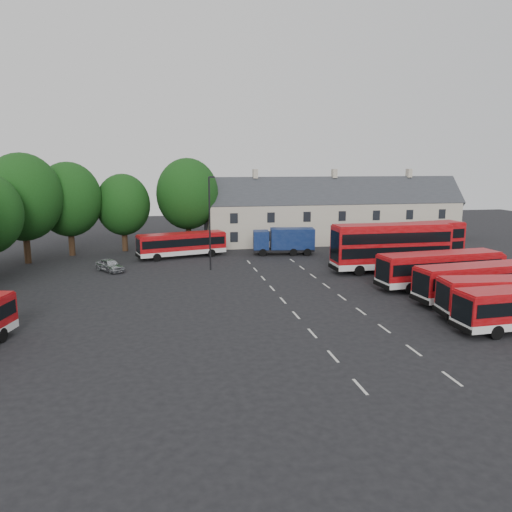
% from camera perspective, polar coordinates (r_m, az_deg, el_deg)
% --- Properties ---
extents(ground, '(140.00, 140.00, 0.00)m').
position_cam_1_polar(ground, '(38.46, 3.81, -5.88)').
color(ground, black).
rests_on(ground, ground).
extents(lane_markings, '(5.15, 33.80, 0.01)m').
position_cam_1_polar(lane_markings, '(40.97, 6.51, -4.88)').
color(lane_markings, beige).
rests_on(lane_markings, ground).
extents(treeline, '(29.92, 32.59, 12.01)m').
position_cam_1_polar(treeline, '(56.35, -22.48, 5.52)').
color(treeline, black).
rests_on(treeline, ground).
extents(terrace_houses, '(35.70, 7.13, 10.06)m').
position_cam_1_polar(terrace_houses, '(70.06, 8.81, 4.72)').
color(terrace_houses, beige).
rests_on(terrace_houses, ground).
extents(bus_row_c, '(10.93, 3.51, 3.04)m').
position_cam_1_polar(bus_row_c, '(43.16, 24.17, -2.48)').
color(bus_row_c, silver).
rests_on(bus_row_c, ground).
extents(bus_row_d, '(11.40, 3.60, 3.17)m').
position_cam_1_polar(bus_row_d, '(46.61, 20.22, -1.18)').
color(bus_row_d, silver).
rests_on(bus_row_d, ground).
extents(bus_row_e, '(10.10, 2.82, 2.83)m').
position_cam_1_polar(bus_row_e, '(48.53, 21.02, -1.04)').
color(bus_row_e, silver).
rests_on(bus_row_e, ground).
extents(bus_dd_south, '(11.90, 2.82, 4.87)m').
position_cam_1_polar(bus_dd_south, '(51.95, 15.15, 1.24)').
color(bus_dd_south, silver).
rests_on(bus_dd_south, ground).
extents(bus_dd_north, '(11.62, 4.47, 4.65)m').
position_cam_1_polar(bus_dd_north, '(55.52, 17.61, 1.56)').
color(bus_dd_north, silver).
rests_on(bus_dd_north, ground).
extents(bus_north, '(10.43, 4.83, 2.88)m').
position_cam_1_polar(bus_north, '(58.58, -8.48, 1.49)').
color(bus_north, silver).
rests_on(bus_north, ground).
extents(box_truck, '(7.51, 3.30, 3.17)m').
position_cam_1_polar(box_truck, '(59.96, 3.28, 1.85)').
color(box_truck, black).
rests_on(box_truck, ground).
extents(silver_car, '(3.41, 3.97, 1.29)m').
position_cam_1_polar(silver_car, '(52.83, -16.35, -1.02)').
color(silver_car, '#AFB2B8').
rests_on(silver_car, ground).
extents(lamppost, '(0.67, 0.30, 9.58)m').
position_cam_1_polar(lamppost, '(50.91, -5.29, 4.04)').
color(lamppost, black).
rests_on(lamppost, ground).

